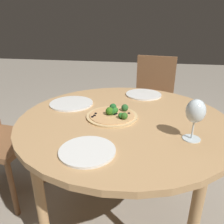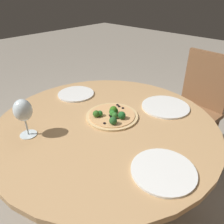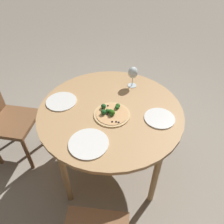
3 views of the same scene
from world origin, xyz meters
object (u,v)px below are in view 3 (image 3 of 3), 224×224
Objects in this scene: plate_near at (159,118)px; plate_far at (61,101)px; plate_side at (89,143)px; pizza at (111,113)px; wine_glass at (133,73)px; chair at (4,117)px.

plate_far is (-0.20, -0.78, 0.00)m from plate_near.
pizza is at bearing 152.83° from plate_side.
wine_glass is 0.81× the size of plate_near.
plate_side is (0.25, -0.51, 0.00)m from plate_near.
plate_far is (0.08, 0.58, 0.25)m from chair.
chair is 0.64m from plate_far.
plate_near and plate_side have the same top height.
plate_near is at bearing 82.93° from pizza.
chair reaches higher than plate_far.
pizza is (0.23, 1.00, 0.26)m from chair.
chair is at bearing -97.41° from plate_far.
chair is 3.28× the size of pizza.
plate_side is at bearing 30.50° from plate_far.
pizza reaches higher than plate_side.
plate_far is 0.92× the size of plate_side.
plate_side is (0.68, -0.33, -0.13)m from wine_glass.
wine_glass is (-0.16, 1.18, 0.37)m from chair.
pizza is at bearing -97.07° from plate_near.
plate_side is at bearing -64.14° from plate_near.
plate_near is 0.85× the size of plate_side.
plate_near is 0.80m from plate_far.
wine_glass reaches higher than plate_near.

